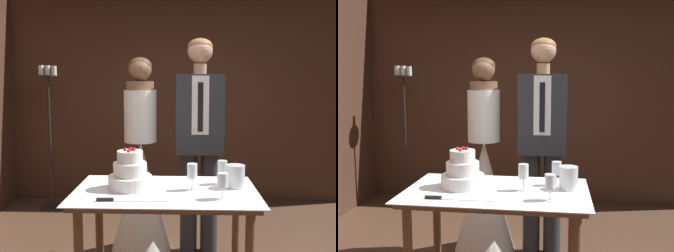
% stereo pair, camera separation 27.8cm
% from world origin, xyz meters
% --- Properties ---
extents(wall_back, '(4.47, 0.12, 2.83)m').
position_xyz_m(wall_back, '(0.00, 2.47, 1.42)').
color(wall_back, '#472B1E').
rests_on(wall_back, ground_plane).
extents(cake_table, '(1.17, 0.72, 0.82)m').
position_xyz_m(cake_table, '(-0.08, 0.06, 0.70)').
color(cake_table, brown).
rests_on(cake_table, ground_plane).
extents(tiered_cake, '(0.28, 0.28, 0.27)m').
position_xyz_m(tiered_cake, '(-0.31, 0.09, 0.92)').
color(tiered_cake, white).
rests_on(tiered_cake, cake_table).
extents(cake_knife, '(0.41, 0.03, 0.02)m').
position_xyz_m(cake_knife, '(-0.34, -0.18, 0.83)').
color(cake_knife, silver).
rests_on(cake_knife, cake_table).
extents(wine_glass_near, '(0.07, 0.07, 0.16)m').
position_xyz_m(wine_glass_near, '(0.30, 0.22, 0.93)').
color(wine_glass_near, silver).
rests_on(wine_glass_near, cake_table).
extents(wine_glass_middle, '(0.07, 0.07, 0.16)m').
position_xyz_m(wine_glass_middle, '(0.27, -0.11, 0.93)').
color(wine_glass_middle, silver).
rests_on(wine_glass_middle, cake_table).
extents(wine_glass_far, '(0.07, 0.07, 0.17)m').
position_xyz_m(wine_glass_far, '(0.09, 0.07, 0.94)').
color(wine_glass_far, silver).
rests_on(wine_glass_far, cake_table).
extents(hurricane_candle, '(0.12, 0.12, 0.15)m').
position_xyz_m(hurricane_candle, '(0.38, 0.13, 0.89)').
color(hurricane_candle, silver).
rests_on(hurricane_candle, cake_table).
extents(bride, '(0.54, 0.54, 1.72)m').
position_xyz_m(bride, '(-0.33, 0.93, 0.63)').
color(bride, white).
rests_on(bride, ground_plane).
extents(groom, '(0.40, 0.25, 1.88)m').
position_xyz_m(groom, '(0.18, 0.93, 1.05)').
color(groom, '#282B30').
rests_on(groom, ground_plane).
extents(candle_stand, '(0.28, 0.28, 1.70)m').
position_xyz_m(candle_stand, '(-1.53, 2.03, 0.85)').
color(candle_stand, black).
rests_on(candle_stand, ground_plane).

